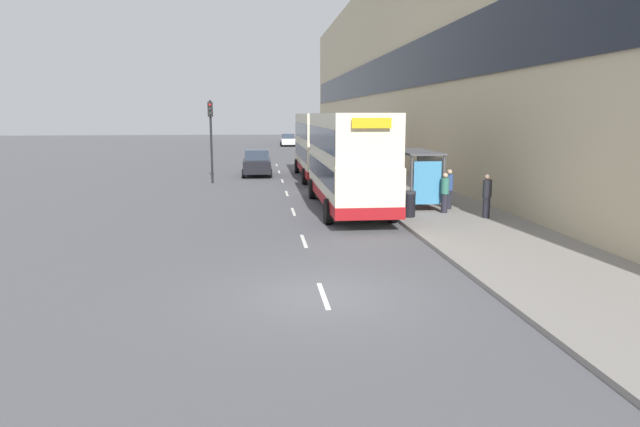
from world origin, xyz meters
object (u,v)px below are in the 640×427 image
pedestrian_1 (449,189)px  pedestrian_2 (445,192)px  double_decker_bus_near (348,159)px  double_decker_bus_ahead (319,144)px  traffic_light_far_kerb (211,128)px  car_1 (257,163)px  pedestrian_at_shelter (487,196)px  litter_bin (409,204)px  bus_shelter (421,168)px  car_0 (288,140)px

pedestrian_1 → pedestrian_2: size_ratio=1.03×
double_decker_bus_near → double_decker_bus_ahead: same height
pedestrian_1 → traffic_light_far_kerb: traffic_light_far_kerb is taller
car_1 → traffic_light_far_kerb: (-2.78, -4.05, 2.53)m
pedestrian_at_shelter → litter_bin: pedestrian_at_shelter is taller
bus_shelter → pedestrian_2: bus_shelter is taller
double_decker_bus_ahead → pedestrian_1: size_ratio=6.28×
double_decker_bus_ahead → traffic_light_far_kerb: traffic_light_far_kerb is taller
double_decker_bus_near → traffic_light_far_kerb: (-6.88, 10.93, 1.14)m
bus_shelter → pedestrian_at_shelter: bearing=-60.6°
litter_bin → traffic_light_far_kerb: 16.64m
car_0 → pedestrian_at_shelter: 56.24m
bus_shelter → litter_bin: 3.16m
car_0 → pedestrian_at_shelter: bearing=-84.8°
double_decker_bus_ahead → car_0: bearing=90.2°
bus_shelter → pedestrian_2: 2.12m
car_1 → pedestrian_1: (8.41, -16.09, 0.14)m
double_decker_bus_ahead → traffic_light_far_kerb: 7.34m
bus_shelter → traffic_light_far_kerb: 15.13m
bus_shelter → pedestrian_at_shelter: 3.79m
traffic_light_far_kerb → pedestrian_at_shelter: bearing=-50.1°
double_decker_bus_ahead → pedestrian_at_shelter: bearing=-72.9°
car_0 → pedestrian_1: (4.34, -53.72, 0.20)m
bus_shelter → traffic_light_far_kerb: traffic_light_far_kerb is taller
litter_bin → double_decker_bus_ahead: bearing=97.2°
pedestrian_2 → litter_bin: pedestrian_2 is taller
pedestrian_at_shelter → pedestrian_1: bearing=109.2°
car_1 → traffic_light_far_kerb: bearing=55.6°
double_decker_bus_near → car_0: size_ratio=2.52×
double_decker_bus_near → bus_shelter: bearing=-2.9°
litter_bin → pedestrian_1: bearing=37.6°
car_0 → pedestrian_at_shelter: (5.14, -56.00, 0.21)m
car_0 → pedestrian_1: 53.89m
bus_shelter → double_decker_bus_ahead: (-3.21, 13.12, 0.41)m
pedestrian_at_shelter → pedestrian_2: (-1.29, 1.36, -0.03)m
pedestrian_2 → traffic_light_far_kerb: traffic_light_far_kerb is taller
pedestrian_at_shelter → litter_bin: 3.11m
double_decker_bus_near → car_0: double_decker_bus_near is taller
car_1 → pedestrian_2: bearing=115.0°
car_1 → pedestrian_at_shelter: size_ratio=2.46×
double_decker_bus_near → pedestrian_at_shelter: (5.11, -3.39, -1.25)m
litter_bin → traffic_light_far_kerb: size_ratio=0.21×
bus_shelter → double_decker_bus_near: bearing=177.1°
bus_shelter → pedestrian_1: bearing=-42.6°
car_1 → traffic_light_far_kerb: traffic_light_far_kerb is taller
bus_shelter → traffic_light_far_kerb: (-10.17, 11.10, 1.55)m
bus_shelter → pedestrian_1: 1.62m
pedestrian_at_shelter → traffic_light_far_kerb: 18.83m
pedestrian_2 → bus_shelter: bearing=105.8°
pedestrian_at_shelter → pedestrian_2: bearing=133.4°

